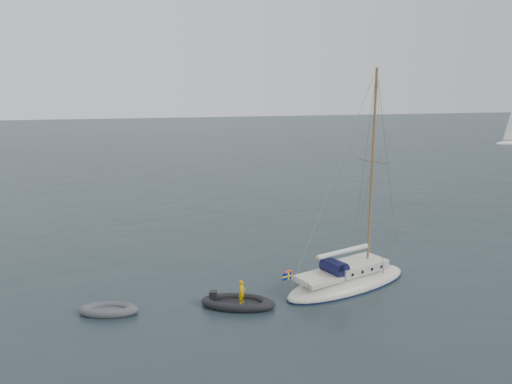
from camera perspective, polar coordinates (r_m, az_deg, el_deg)
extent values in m
plane|color=black|center=(29.94, 4.14, -9.24)|extent=(300.00, 300.00, 0.00)
ellipsoid|color=beige|center=(28.47, 10.45, -10.28)|extent=(8.22, 2.56, 1.37)
cube|color=beige|center=(28.40, 11.70, -8.35)|extent=(3.29, 1.74, 0.50)
cube|color=beige|center=(27.36, 6.30, -9.30)|extent=(2.19, 1.74, 0.23)
cylinder|color=#121437|center=(27.63, 8.55, -8.26)|extent=(0.88, 1.51, 0.88)
cube|color=#121437|center=(27.50, 8.21, -7.95)|extent=(0.41, 1.51, 0.37)
cylinder|color=olive|center=(27.43, 13.71, 2.15)|extent=(0.14, 0.14, 10.96)
cylinder|color=olive|center=(27.34, 13.77, 3.28)|extent=(0.05, 2.01, 0.05)
cylinder|color=olive|center=(27.62, 9.74, -6.71)|extent=(3.84, 0.09, 0.09)
cylinder|color=silver|center=(27.60, 9.74, -6.62)|extent=(3.57, 0.26, 0.26)
cylinder|color=gray|center=(26.75, 3.35, -8.84)|extent=(0.04, 2.01, 0.04)
torus|color=#FF5018|center=(27.23, 2.90, -8.46)|extent=(0.49, 0.09, 0.49)
cylinder|color=olive|center=(26.69, 2.69, -9.09)|extent=(0.03, 0.03, 0.82)
cube|color=navy|center=(26.52, 2.13, -8.60)|extent=(0.55, 0.02, 0.35)
cube|color=yellow|center=(26.52, 2.13, -8.60)|extent=(0.57, 0.03, 0.08)
cube|color=yellow|center=(26.55, 2.34, -8.58)|extent=(0.08, 0.03, 0.37)
cylinder|color=black|center=(28.66, 8.77, -8.05)|extent=(0.16, 0.05, 0.16)
cylinder|color=black|center=(27.17, 10.26, -9.25)|extent=(0.16, 0.05, 0.16)
cylinder|color=black|center=(28.95, 10.11, -7.89)|extent=(0.16, 0.05, 0.16)
cylinder|color=black|center=(27.47, 11.66, -9.06)|extent=(0.16, 0.05, 0.16)
cylinder|color=black|center=(29.25, 11.42, -7.73)|extent=(0.16, 0.05, 0.16)
cylinder|color=black|center=(27.79, 13.02, -8.88)|extent=(0.16, 0.05, 0.16)
cylinder|color=black|center=(29.57, 12.71, -7.57)|extent=(0.16, 0.05, 0.16)
cylinder|color=black|center=(28.12, 14.36, -8.69)|extent=(0.16, 0.05, 0.16)
cube|color=#525257|center=(25.94, -16.50, -12.92)|extent=(1.77, 0.73, 0.10)
cube|color=black|center=(25.67, -2.06, -12.64)|extent=(2.35, 0.98, 0.12)
cube|color=black|center=(25.32, -4.94, -12.29)|extent=(0.34, 0.34, 0.59)
imported|color=#EDAC00|center=(25.44, -1.64, -11.28)|extent=(0.39, 0.50, 1.22)
ellipsoid|color=silver|center=(107.11, 27.04, 4.96)|extent=(6.58, 2.19, 1.10)
cylinder|color=gray|center=(106.76, 27.26, 7.26)|extent=(0.11, 0.11, 7.67)
cone|color=silver|center=(106.72, 27.24, 7.26)|extent=(3.51, 3.51, 7.12)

